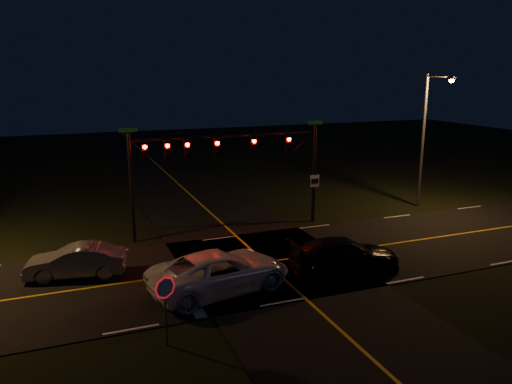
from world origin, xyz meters
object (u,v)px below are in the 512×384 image
object	(u,v)px
signal_mast_nw	(151,165)
stop_sign	(165,296)
pickup_white	(220,272)
sedan_silver	(76,262)
signal_mast_ne	(279,155)
suv_dark	(344,255)
streetlight_ne	(427,130)

from	to	relation	value
signal_mast_nw	stop_sign	xyz separation A→B (m)	(-1.61, -11.33, -2.42)
pickup_white	sedan_silver	xyz separation A→B (m)	(-5.66, 3.80, -0.13)
signal_mast_nw	signal_mast_ne	bearing A→B (deg)	-0.01
signal_mast_nw	suv_dark	distance (m)	11.31
stop_sign	suv_dark	world-z (taller)	stop_sign
sedan_silver	signal_mast_ne	bearing A→B (deg)	119.27
stop_sign	sedan_silver	xyz separation A→B (m)	(-2.65, 7.37, -1.11)
signal_mast_ne	pickup_white	xyz separation A→B (m)	(-6.13, -7.75, -3.50)
stop_sign	suv_dark	xyz separation A→B (m)	(9.08, 3.59, -1.08)
streetlight_ne	signal_mast_nw	world-z (taller)	streetlight_ne
streetlight_ne	sedan_silver	bearing A→B (deg)	-169.73
signal_mast_nw	pickup_white	size ratio (longest dim) A/B	0.95
streetlight_ne	sedan_silver	distance (m)	23.48
signal_mast_ne	pickup_white	distance (m)	10.49
pickup_white	sedan_silver	world-z (taller)	pickup_white
streetlight_ne	signal_mast_nw	distance (m)	18.42
streetlight_ne	signal_mast_ne	distance (m)	10.91
signal_mast_nw	sedan_silver	xyz separation A→B (m)	(-4.26, -3.96, -3.53)
signal_mast_nw	suv_dark	world-z (taller)	signal_mast_nw
streetlight_ne	signal_mast_ne	xyz separation A→B (m)	(-10.86, -0.15, -0.99)
streetlight_ne	stop_sign	size ratio (longest dim) A/B	3.53
signal_mast_ne	pickup_white	world-z (taller)	signal_mast_ne
signal_mast_ne	streetlight_ne	bearing A→B (deg)	0.77
signal_mast_ne	suv_dark	bearing A→B (deg)	-90.41
suv_dark	sedan_silver	xyz separation A→B (m)	(-11.73, 3.78, -0.03)
signal_mast_nw	stop_sign	distance (m)	11.69
signal_mast_ne	suv_dark	world-z (taller)	signal_mast_ne
pickup_white	suv_dark	world-z (taller)	pickup_white
signal_mast_nw	stop_sign	bearing A→B (deg)	-98.11
streetlight_ne	pickup_white	world-z (taller)	streetlight_ne
sedan_silver	suv_dark	bearing A→B (deg)	82.87
stop_sign	sedan_silver	world-z (taller)	stop_sign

